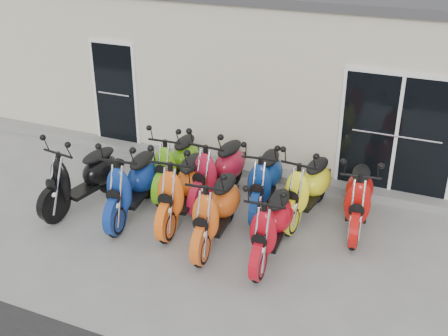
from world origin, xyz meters
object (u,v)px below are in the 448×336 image
(scooter_front_black, at_px, (81,168))
(scooter_back_extra, at_px, (359,189))
(scooter_front_red, at_px, (272,217))
(scooter_back_yellow, at_px, (308,179))
(scooter_back_green, at_px, (176,155))
(scooter_back_blue, at_px, (265,171))
(scooter_front_orange_a, at_px, (182,179))
(scooter_front_orange_b, at_px, (216,201))
(scooter_front_blue, at_px, (132,175))
(scooter_back_red, at_px, (218,162))

(scooter_front_black, relative_size, scooter_back_extra, 1.04)
(scooter_front_red, distance_m, scooter_back_yellow, 1.36)
(scooter_back_green, bearing_deg, scooter_front_black, -139.62)
(scooter_front_black, relative_size, scooter_back_blue, 1.04)
(scooter_front_black, relative_size, scooter_front_orange_a, 0.95)
(scooter_back_green, bearing_deg, scooter_front_orange_b, -48.09)
(scooter_back_green, relative_size, scooter_back_yellow, 1.00)
(scooter_front_blue, distance_m, scooter_back_green, 1.14)
(scooter_front_orange_b, height_order, scooter_front_red, scooter_front_orange_b)
(scooter_front_red, height_order, scooter_back_green, scooter_back_green)
(scooter_front_orange_a, xyz_separation_m, scooter_back_yellow, (1.87, 0.92, -0.06))
(scooter_back_green, xyz_separation_m, scooter_back_yellow, (2.48, -0.00, 0.00))
(scooter_front_orange_a, height_order, scooter_back_extra, scooter_front_orange_a)
(scooter_back_extra, bearing_deg, scooter_front_red, -134.60)
(scooter_back_red, bearing_deg, scooter_front_black, -148.27)
(scooter_front_red, bearing_deg, scooter_back_green, 145.99)
(scooter_front_black, xyz_separation_m, scooter_front_red, (3.51, -0.15, -0.04))
(scooter_front_blue, distance_m, scooter_front_red, 2.57)
(scooter_front_black, height_order, scooter_back_green, scooter_front_black)
(scooter_front_orange_b, bearing_deg, scooter_back_yellow, 44.75)
(scooter_front_blue, relative_size, scooter_front_red, 1.09)
(scooter_back_blue, bearing_deg, scooter_back_extra, -8.00)
(scooter_front_black, bearing_deg, scooter_back_red, 37.24)
(scooter_back_red, bearing_deg, scooter_back_green, 178.85)
(scooter_back_yellow, bearing_deg, scooter_front_orange_b, -123.88)
(scooter_front_black, xyz_separation_m, scooter_back_yellow, (3.67, 1.20, -0.02))
(scooter_back_green, bearing_deg, scooter_back_extra, -4.84)
(scooter_back_red, relative_size, scooter_back_blue, 1.07)
(scooter_front_orange_a, distance_m, scooter_back_blue, 1.45)
(scooter_back_red, bearing_deg, scooter_back_blue, 7.27)
(scooter_front_orange_a, bearing_deg, scooter_back_extra, 12.52)
(scooter_back_green, distance_m, scooter_back_blue, 1.72)
(scooter_back_green, relative_size, scooter_back_red, 0.94)
(scooter_back_yellow, xyz_separation_m, scooter_back_extra, (0.85, 0.01, -0.01))
(scooter_front_orange_b, distance_m, scooter_back_extra, 2.34)
(scooter_front_black, distance_m, scooter_front_red, 3.52)
(scooter_front_orange_a, relative_size, scooter_front_red, 1.12)
(scooter_front_orange_a, relative_size, scooter_back_green, 1.08)
(scooter_back_extra, bearing_deg, scooter_front_orange_b, -153.73)
(scooter_front_blue, bearing_deg, scooter_front_orange_a, 4.79)
(scooter_front_black, height_order, scooter_back_blue, scooter_front_black)
(scooter_front_blue, distance_m, scooter_back_red, 1.53)
(scooter_back_green, bearing_deg, scooter_back_yellow, -5.00)
(scooter_front_orange_b, height_order, scooter_back_extra, scooter_front_orange_b)
(scooter_back_blue, bearing_deg, scooter_back_green, 172.21)
(scooter_front_blue, relative_size, scooter_back_blue, 1.06)
(scooter_back_blue, height_order, scooter_back_extra, same)
(scooter_back_red, bearing_deg, scooter_front_orange_b, -64.64)
(scooter_back_blue, distance_m, scooter_back_extra, 1.61)
(scooter_front_orange_b, relative_size, scooter_back_green, 1.03)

